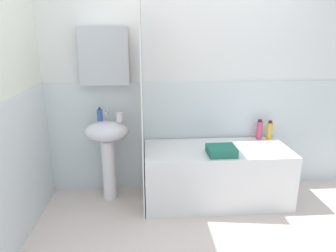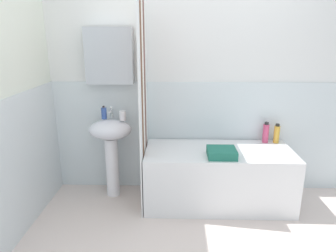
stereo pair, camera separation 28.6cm
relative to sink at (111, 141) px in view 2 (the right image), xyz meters
name	(u,v)px [view 2 (the right image)]	position (x,y,z in m)	size (l,w,h in m)	color
wall_back_tiled	(192,88)	(0.84, 0.23, 0.52)	(3.60, 0.18, 2.40)	white
wall_left_tiled	(4,109)	(-0.67, -0.69, 0.50)	(0.07, 1.81, 2.40)	silver
sink	(111,141)	(0.00, 0.00, 0.00)	(0.44, 0.34, 0.84)	white
faucet	(111,112)	(0.00, 0.08, 0.28)	(0.03, 0.12, 0.12)	silver
soap_dispenser	(104,113)	(-0.07, 0.05, 0.28)	(0.06, 0.06, 0.14)	#3453A1
toothbrush_cup	(123,116)	(0.14, 0.00, 0.27)	(0.07, 0.07, 0.09)	silver
bathtub	(218,177)	(1.11, -0.13, -0.33)	(1.46, 0.64, 0.58)	white
shower_curtain	(143,108)	(0.36, -0.13, 0.38)	(0.01, 0.64, 2.00)	white
body_wash_bottle	(277,134)	(1.74, 0.11, 0.06)	(0.06, 0.06, 0.21)	gold
conditioner_bottle	(266,133)	(1.62, 0.12, 0.07)	(0.06, 0.06, 0.22)	#CE436D
towel_folded	(222,153)	(1.11, -0.30, 0.00)	(0.27, 0.24, 0.08)	#226D5B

